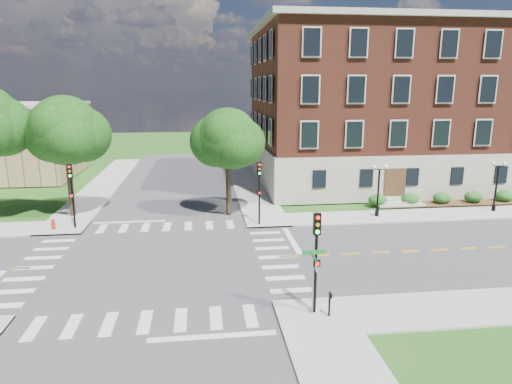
{
  "coord_description": "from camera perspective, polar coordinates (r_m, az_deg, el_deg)",
  "views": [
    {
      "loc": [
        2.75,
        -26.42,
        10.46
      ],
      "look_at": [
        6.46,
        4.34,
        3.2
      ],
      "focal_mm": 32.0,
      "sensor_mm": 36.0,
      "label": 1
    }
  ],
  "objects": [
    {
      "name": "tree_d",
      "position": [
        36.61,
        -3.54,
        6.66
      ],
      "size": [
        4.88,
        4.88,
        8.66
      ],
      "color": "black",
      "rests_on": "ground"
    },
    {
      "name": "twin_lamp_east",
      "position": [
        42.99,
        27.87,
        1.0
      ],
      "size": [
        1.36,
        0.36,
        4.23
      ],
      "color": "black",
      "rests_on": "ground"
    },
    {
      "name": "fire_hydrant",
      "position": [
        36.8,
        -24.0,
        -3.75
      ],
      "size": [
        0.35,
        0.35,
        0.75
      ],
      "color": "#A21E0C",
      "rests_on": "ground"
    },
    {
      "name": "shrub_row",
      "position": [
        45.63,
        25.47,
        -1.37
      ],
      "size": [
        18.0,
        2.0,
        1.3
      ],
      "primitive_type": null,
      "color": "#1E4316",
      "rests_on": "ground"
    },
    {
      "name": "road_ns",
      "position": [
        28.54,
        -12.05,
        -8.6
      ],
      "size": [
        12.0,
        90.0,
        0.01
      ],
      "primitive_type": "cube",
      "color": "#3D3D3F",
      "rests_on": "ground"
    },
    {
      "name": "road_ew",
      "position": [
        28.54,
        -12.05,
        -8.61
      ],
      "size": [
        90.0,
        12.0,
        0.01
      ],
      "primitive_type": "cube",
      "color": "#3D3D3F",
      "rests_on": "ground"
    },
    {
      "name": "main_building",
      "position": [
        52.91,
        17.09,
        10.32
      ],
      "size": [
        30.6,
        22.4,
        16.5
      ],
      "color": "#9B9989",
      "rests_on": "ground"
    },
    {
      "name": "sidewalk_ne",
      "position": [
        44.88,
        9.66,
        -0.4
      ],
      "size": [
        34.0,
        34.0,
        0.12
      ],
      "color": "#9E9B93",
      "rests_on": "ground"
    },
    {
      "name": "tree_c",
      "position": [
        38.92,
        -22.74,
        7.08
      ],
      "size": [
        5.47,
        5.47,
        9.64
      ],
      "color": "black",
      "rests_on": "ground"
    },
    {
      "name": "push_button_post",
      "position": [
        21.64,
        9.18,
        -13.51
      ],
      "size": [
        0.14,
        0.21,
        1.2
      ],
      "color": "black",
      "rests_on": "ground"
    },
    {
      "name": "traffic_signal_ne",
      "position": [
        34.15,
        0.42,
        0.89
      ],
      "size": [
        0.38,
        0.45,
        4.8
      ],
      "color": "black",
      "rests_on": "ground"
    },
    {
      "name": "traffic_signal_se",
      "position": [
        20.97,
        7.55,
        -7.22
      ],
      "size": [
        0.34,
        0.38,
        4.8
      ],
      "color": "black",
      "rests_on": "ground"
    },
    {
      "name": "twin_lamp_west",
      "position": [
        37.78,
        15.06,
        0.6
      ],
      "size": [
        1.36,
        0.36,
        4.23
      ],
      "color": "black",
      "rests_on": "ground"
    },
    {
      "name": "crosswalk_east",
      "position": [
        28.76,
        2.53,
        -8.15
      ],
      "size": [
        2.2,
        10.2,
        0.02
      ],
      "primitive_type": null,
      "color": "silver",
      "rests_on": "ground"
    },
    {
      "name": "ground",
      "position": [
        28.54,
        -12.05,
        -8.61
      ],
      "size": [
        160.0,
        160.0,
        0.0
      ],
      "primitive_type": "plane",
      "color": "#205217",
      "rests_on": "ground"
    },
    {
      "name": "traffic_signal_nw",
      "position": [
        35.87,
        -22.06,
        0.51
      ],
      "size": [
        0.33,
        0.37,
        4.8
      ],
      "color": "black",
      "rests_on": "ground"
    },
    {
      "name": "street_sign_pole",
      "position": [
        21.2,
        7.22,
        -9.53
      ],
      "size": [
        1.1,
        1.1,
        3.1
      ],
      "color": "gray",
      "rests_on": "ground"
    },
    {
      "name": "stop_bar_east",
      "position": [
        31.8,
        4.51,
        -6.06
      ],
      "size": [
        0.4,
        5.5,
        0.0
      ],
      "primitive_type": "cube",
      "color": "silver",
      "rests_on": "ground"
    }
  ]
}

